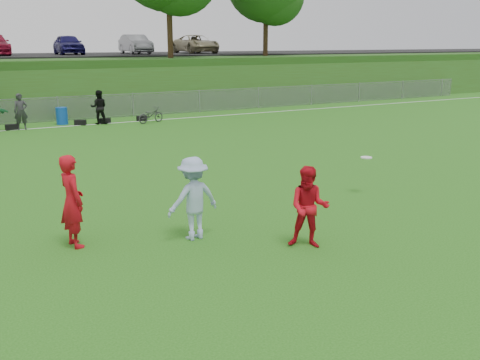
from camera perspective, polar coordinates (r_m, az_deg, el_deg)
ground at (r=10.90m, az=-0.65°, el=-7.29°), size 120.00×120.00×0.00m
sideline_far at (r=27.69m, az=-18.03°, el=5.47°), size 60.00×0.10×0.01m
fence at (r=29.56m, az=-18.83°, el=7.20°), size 58.00×0.06×1.30m
berm at (r=40.34m, az=-21.57°, el=9.97°), size 120.00×18.00×3.00m
parking_lot at (r=42.26m, az=-22.10°, el=12.20°), size 120.00×12.00×0.10m
car_row at (r=41.14m, az=-23.70°, el=13.09°), size 32.04×5.18×1.44m
spectator_row at (r=27.24m, az=-24.26°, el=6.55°), size 9.27×0.85×1.69m
gear_bags at (r=27.95m, az=-16.06°, el=5.96°), size 6.93×0.52×0.26m
player_red_left at (r=11.24m, az=-17.48°, el=-2.16°), size 0.59×0.77×1.90m
player_red_center at (r=10.79m, az=7.38°, el=-2.90°), size 1.03×1.00×1.68m
player_blue at (r=11.19m, az=-5.01°, el=-1.98°), size 1.20×0.77×1.76m
frisbee at (r=14.84m, az=13.33°, el=2.35°), size 0.31×0.31×0.03m
recycling_bin at (r=28.40m, az=-18.47°, el=6.50°), size 0.57×0.57×0.85m
bicycle at (r=27.84m, az=-9.51°, el=6.85°), size 1.61×1.02×0.80m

